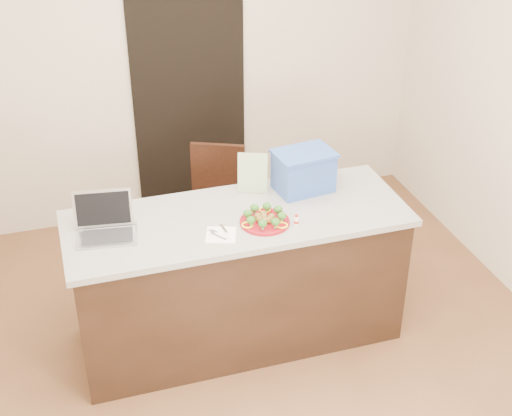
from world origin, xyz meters
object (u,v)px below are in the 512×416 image
object	(u,v)px
island	(238,278)
napkin	(221,235)
yogurt_bottle	(296,221)
laptop	(105,223)
plate	(265,221)
chair	(222,198)
blue_box	(303,171)

from	to	relation	value
island	napkin	xyz separation A→B (m)	(-0.15, -0.18, 0.46)
yogurt_bottle	laptop	bearing A→B (deg)	167.16
plate	laptop	size ratio (longest dim) A/B	0.81
yogurt_bottle	island	bearing A→B (deg)	146.43
island	yogurt_bottle	size ratio (longest dim) A/B	32.53
plate	chair	distance (m)	1.14
napkin	laptop	size ratio (longest dim) A/B	0.46
napkin	chair	xyz separation A→B (m)	(0.29, 1.11, -0.41)
blue_box	yogurt_bottle	bearing A→B (deg)	-123.07
plate	blue_box	world-z (taller)	blue_box
plate	blue_box	xyz separation A→B (m)	(0.36, 0.32, 0.12)
plate	blue_box	size ratio (longest dim) A/B	0.74
plate	chair	bearing A→B (deg)	89.27
chair	island	bearing A→B (deg)	-74.46
island	chair	bearing A→B (deg)	81.20
napkin	plate	bearing A→B (deg)	10.61
blue_box	chair	size ratio (longest dim) A/B	0.44
yogurt_bottle	chair	distance (m)	1.22
laptop	chair	distance (m)	1.36
yogurt_bottle	blue_box	bearing A→B (deg)	64.36
plate	napkin	xyz separation A→B (m)	(-0.28, -0.05, -0.01)
yogurt_bottle	blue_box	distance (m)	0.44
chair	napkin	bearing A→B (deg)	-80.41
plate	yogurt_bottle	distance (m)	0.19
napkin	yogurt_bottle	size ratio (longest dim) A/B	2.67
napkin	blue_box	xyz separation A→B (m)	(0.64, 0.37, 0.13)
chair	plate	bearing A→B (deg)	-66.40
blue_box	plate	bearing A→B (deg)	-145.81
island	plate	size ratio (longest dim) A/B	7.00
island	chair	world-z (taller)	island
island	plate	distance (m)	0.50
island	napkin	size ratio (longest dim) A/B	12.19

